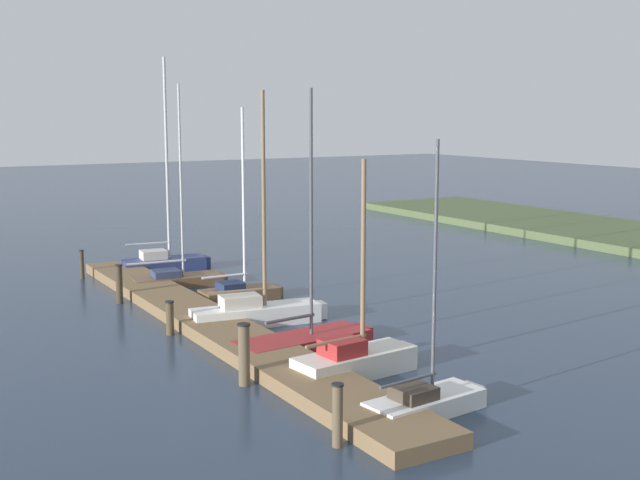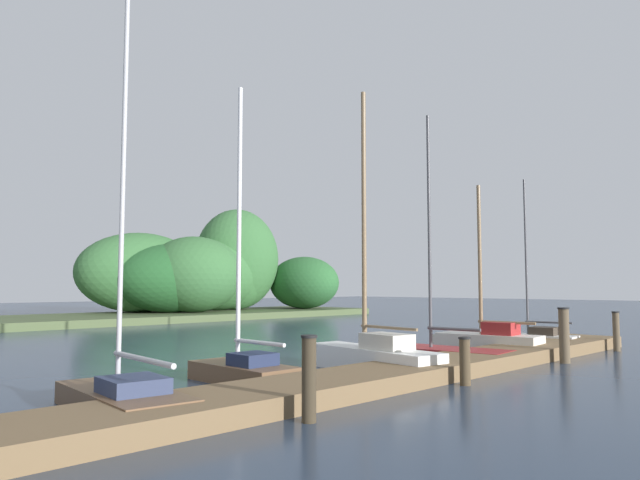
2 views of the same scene
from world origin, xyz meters
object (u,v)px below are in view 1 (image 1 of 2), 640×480
object	(u,v)px
mooring_piling_3	(244,354)
sailboat_4	(308,338)
mooring_piling_2	(170,318)
mooring_piling_1	(119,284)
sailboat_6	(428,400)
sailboat_2	(241,289)
sailboat_1	(179,277)
sailboat_3	(259,310)
sailboat_0	(166,259)
mooring_piling_4	(338,415)
sailboat_5	(358,358)
mooring_piling_0	(82,264)

from	to	relation	value
mooring_piling_3	sailboat_4	bearing A→B (deg)	124.79
mooring_piling_2	mooring_piling_1	bearing A→B (deg)	-179.01
sailboat_6	sailboat_2	bearing A→B (deg)	78.15
sailboat_1	sailboat_3	world-z (taller)	sailboat_1
sailboat_3	mooring_piling_1	distance (m)	5.56
sailboat_4	mooring_piling_3	bearing A→B (deg)	-151.26
sailboat_1	sailboat_3	bearing A→B (deg)	-83.12
mooring_piling_1	sailboat_3	bearing A→B (deg)	30.17
sailboat_0	sailboat_4	distance (m)	12.27
mooring_piling_1	mooring_piling_4	world-z (taller)	mooring_piling_1
sailboat_4	mooring_piling_3	xyz separation A→B (m)	(1.94, -2.80, 0.47)
sailboat_5	mooring_piling_4	size ratio (longest dim) A/B	4.18
sailboat_4	mooring_piling_2	bearing A→B (deg)	126.12
sailboat_0	sailboat_5	xyz separation A→B (m)	(14.89, -0.52, -0.08)
sailboat_1	sailboat_6	bearing A→B (deg)	-84.32
mooring_piling_3	mooring_piling_2	bearing A→B (deg)	179.73
sailboat_3	sailboat_6	world-z (taller)	sailboat_3
mooring_piling_3	sailboat_0	bearing A→B (deg)	167.31
sailboat_2	sailboat_0	bearing A→B (deg)	95.30
sailboat_2	sailboat_6	xyz separation A→B (m)	(11.57, -1.08, -0.06)
sailboat_0	sailboat_5	size ratio (longest dim) A/B	1.62
sailboat_4	mooring_piling_1	distance (m)	8.19
mooring_piling_1	mooring_piling_4	xyz separation A→B (m)	(13.69, 0.08, -0.03)
sailboat_1	mooring_piling_3	xyz separation A→B (m)	(11.24, -2.64, 0.42)
sailboat_4	mooring_piling_1	xyz separation A→B (m)	(-7.66, -2.85, 0.38)
sailboat_0	sailboat_1	xyz separation A→B (m)	(2.97, -0.56, -0.17)
sailboat_1	sailboat_5	size ratio (longest dim) A/B	1.40
sailboat_1	mooring_piling_3	world-z (taller)	sailboat_1
sailboat_0	mooring_piling_4	bearing A→B (deg)	-94.70
sailboat_3	sailboat_4	size ratio (longest dim) A/B	1.00
sailboat_6	sailboat_4	bearing A→B (deg)	80.98
mooring_piling_3	sailboat_2	bearing A→B (deg)	155.56
sailboat_1	sailboat_2	world-z (taller)	sailboat_1
sailboat_2	mooring_piling_1	xyz separation A→B (m)	(-1.61, -3.69, 0.30)
sailboat_0	sailboat_5	world-z (taller)	sailboat_0
sailboat_1	mooring_piling_2	bearing A→B (deg)	-106.76
sailboat_3	mooring_piling_2	distance (m)	2.72
sailboat_6	mooring_piling_4	world-z (taller)	sailboat_6
mooring_piling_4	sailboat_1	bearing A→B (deg)	170.32
sailboat_1	mooring_piling_4	size ratio (longest dim) A/B	5.86
sailboat_1	sailboat_4	distance (m)	9.29
sailboat_5	sailboat_4	bearing A→B (deg)	81.51
sailboat_2	sailboat_4	distance (m)	6.11
sailboat_3	mooring_piling_4	size ratio (longest dim) A/B	5.56
mooring_piling_0	mooring_piling_1	size ratio (longest dim) A/B	0.85
sailboat_3	sailboat_1	bearing A→B (deg)	98.68
sailboat_2	sailboat_5	xyz separation A→B (m)	(8.69, -0.96, 0.05)
mooring_piling_0	mooring_piling_1	distance (m)	4.70
sailboat_3	mooring_piling_3	bearing A→B (deg)	-111.88
sailboat_2	sailboat_3	distance (m)	3.32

